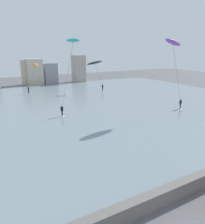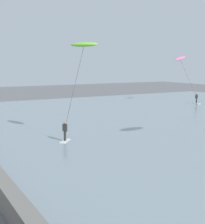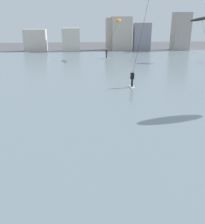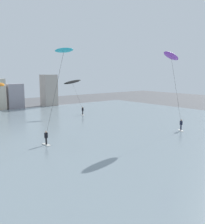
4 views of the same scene
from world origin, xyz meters
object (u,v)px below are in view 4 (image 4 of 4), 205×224
Objects in this scene: kitesurfer_black at (73,84)px; kitesurfer_orange at (0,88)px; kitesurfer_purple at (172,61)px; kitesurfer_cyan at (61,62)px.

kitesurfer_black reaches higher than kitesurfer_orange.
kitesurfer_orange is (-13.05, 3.40, -0.41)m from kitesurfer_black.
kitesurfer_purple is 22.02m from kitesurfer_black.
kitesurfer_cyan is 22.56m from kitesurfer_orange.
kitesurfer_cyan reaches higher than kitesurfer_orange.
kitesurfer_black is at bearing 54.51° from kitesurfer_cyan.
kitesurfer_cyan reaches higher than kitesurfer_black.
kitesurfer_cyan is at bearing -125.49° from kitesurfer_black.
kitesurfer_black is (-1.90, 21.61, -3.74)m from kitesurfer_purple.
kitesurfer_purple is 1.66× the size of kitesurfer_orange.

